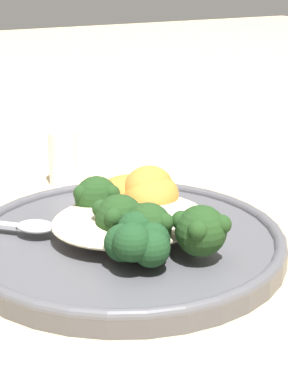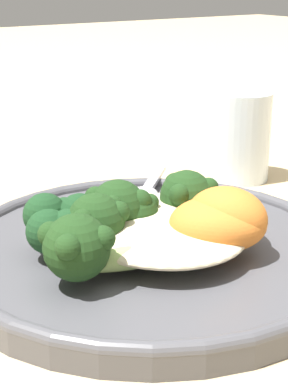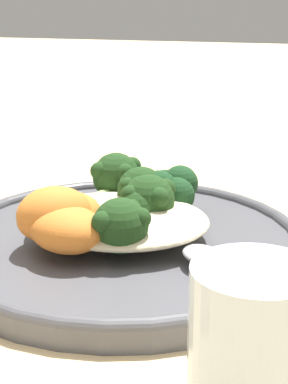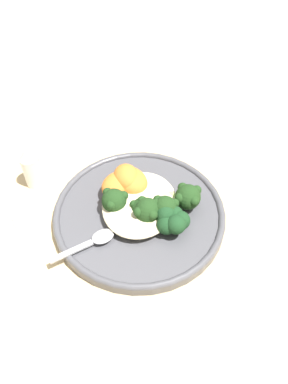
% 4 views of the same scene
% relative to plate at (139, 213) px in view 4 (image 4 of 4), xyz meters
% --- Properties ---
extents(ground_plane, '(4.00, 4.00, 0.00)m').
position_rel_plate_xyz_m(ground_plane, '(-0.01, 0.02, -0.01)').
color(ground_plane, '#D6B784').
extents(plate, '(0.29, 0.29, 0.02)m').
position_rel_plate_xyz_m(plate, '(0.00, 0.00, 0.00)').
color(plate, '#4C4C51').
rests_on(plate, ground_plane).
extents(quinoa_mound, '(0.15, 0.13, 0.02)m').
position_rel_plate_xyz_m(quinoa_mound, '(0.01, 0.00, 0.02)').
color(quinoa_mound, beige).
rests_on(quinoa_mound, plate).
extents(broccoli_stalk_0, '(0.09, 0.08, 0.04)m').
position_rel_plate_xyz_m(broccoli_stalk_0, '(-0.00, 0.04, 0.03)').
color(broccoli_stalk_0, '#9EBC66').
rests_on(broccoli_stalk_0, plate).
extents(broccoli_stalk_1, '(0.09, 0.04, 0.03)m').
position_rel_plate_xyz_m(broccoli_stalk_1, '(0.00, -0.01, 0.03)').
color(broccoli_stalk_1, '#9EBC66').
rests_on(broccoli_stalk_1, plate).
extents(broccoli_stalk_2, '(0.09, 0.04, 0.04)m').
position_rel_plate_xyz_m(broccoli_stalk_2, '(-0.01, -0.02, 0.03)').
color(broccoli_stalk_2, '#9EBC66').
rests_on(broccoli_stalk_2, plate).
extents(broccoli_stalk_3, '(0.09, 0.08, 0.04)m').
position_rel_plate_xyz_m(broccoli_stalk_3, '(0.00, -0.04, 0.03)').
color(broccoli_stalk_3, '#9EBC66').
rests_on(broccoli_stalk_3, plate).
extents(broccoli_stalk_4, '(0.05, 0.10, 0.04)m').
position_rel_plate_xyz_m(broccoli_stalk_4, '(0.03, -0.07, 0.03)').
color(broccoli_stalk_4, '#9EBC66').
rests_on(broccoli_stalk_4, plate).
extents(sweet_potato_chunk_0, '(0.07, 0.07, 0.04)m').
position_rel_plate_xyz_m(sweet_potato_chunk_0, '(0.04, 0.04, 0.03)').
color(sweet_potato_chunk_0, orange).
rests_on(sweet_potato_chunk_0, plate).
extents(sweet_potato_chunk_1, '(0.08, 0.09, 0.04)m').
position_rel_plate_xyz_m(sweet_potato_chunk_1, '(0.04, 0.03, 0.03)').
color(sweet_potato_chunk_1, orange).
rests_on(sweet_potato_chunk_1, plate).
extents(sweet_potato_chunk_2, '(0.07, 0.07, 0.03)m').
position_rel_plate_xyz_m(sweet_potato_chunk_2, '(0.03, 0.05, 0.03)').
color(sweet_potato_chunk_2, orange).
rests_on(sweet_potato_chunk_2, plate).
extents(kale_tuft, '(0.06, 0.06, 0.04)m').
position_rel_plate_xyz_m(kale_tuft, '(-0.02, -0.06, 0.03)').
color(kale_tuft, '#193D1E').
rests_on(kale_tuft, plate).
extents(spoon, '(0.09, 0.09, 0.01)m').
position_rel_plate_xyz_m(spoon, '(-0.08, 0.05, 0.01)').
color(spoon, '#B7B7BC').
rests_on(spoon, plate).
extents(salt_shaker, '(0.03, 0.03, 0.08)m').
position_rel_plate_xyz_m(salt_shaker, '(0.03, 0.21, 0.03)').
color(salt_shaker, white).
rests_on(salt_shaker, ground_plane).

